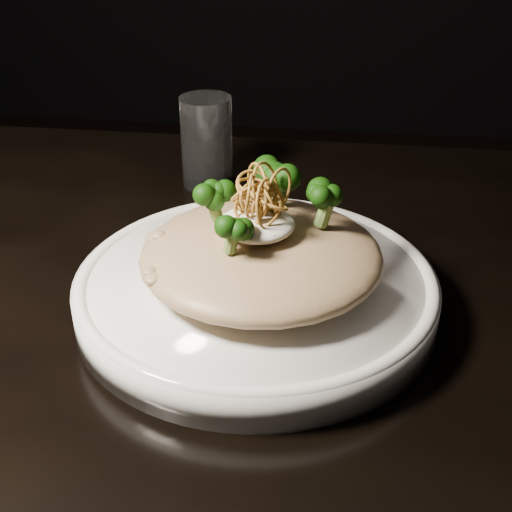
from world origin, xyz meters
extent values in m
cube|color=black|center=(0.00, 0.00, 0.73)|extent=(1.10, 0.80, 0.04)
cylinder|color=white|center=(0.09, -0.03, 0.77)|extent=(0.32, 0.32, 0.03)
ellipsoid|color=brown|center=(0.09, -0.03, 0.81)|extent=(0.21, 0.21, 0.05)
ellipsoid|color=white|center=(0.09, -0.04, 0.84)|extent=(0.07, 0.07, 0.02)
cylinder|color=silver|center=(-0.01, 0.24, 0.81)|extent=(0.07, 0.07, 0.11)
camera|label=1|loc=(0.16, -0.57, 1.12)|focal=50.00mm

